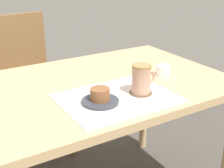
{
  "coord_description": "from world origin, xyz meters",
  "views": [
    {
      "loc": [
        -0.65,
        -1.18,
        1.26
      ],
      "look_at": [
        -0.03,
        -0.16,
        0.78
      ],
      "focal_mm": 50.0,
      "sensor_mm": 36.0,
      "label": 1
    }
  ],
  "objects_px": {
    "pastry": "(100,94)",
    "pastry_plate": "(100,101)",
    "dining_table": "(99,97)",
    "sugar_bowl": "(163,70)",
    "coffee_mug": "(142,79)",
    "wooden_chair": "(27,80)"
  },
  "relations": [
    {
      "from": "pastry",
      "to": "coffee_mug",
      "type": "height_order",
      "value": "coffee_mug"
    },
    {
      "from": "dining_table",
      "to": "pastry",
      "type": "bearing_deg",
      "value": -118.16
    },
    {
      "from": "coffee_mug",
      "to": "sugar_bowl",
      "type": "bearing_deg",
      "value": 30.02
    },
    {
      "from": "dining_table",
      "to": "sugar_bowl",
      "type": "bearing_deg",
      "value": -14.54
    },
    {
      "from": "wooden_chair",
      "to": "sugar_bowl",
      "type": "xyz_separation_m",
      "value": [
        0.44,
        -0.84,
        0.25
      ]
    },
    {
      "from": "wooden_chair",
      "to": "sugar_bowl",
      "type": "relative_size",
      "value": 13.25
    },
    {
      "from": "wooden_chair",
      "to": "pastry",
      "type": "relative_size",
      "value": 12.09
    },
    {
      "from": "pastry_plate",
      "to": "pastry",
      "type": "height_order",
      "value": "pastry"
    },
    {
      "from": "pastry_plate",
      "to": "pastry",
      "type": "distance_m",
      "value": 0.03
    },
    {
      "from": "pastry_plate",
      "to": "wooden_chair",
      "type": "bearing_deg",
      "value": 91.16
    },
    {
      "from": "wooden_chair",
      "to": "pastry_plate",
      "type": "height_order",
      "value": "wooden_chair"
    },
    {
      "from": "pastry",
      "to": "coffee_mug",
      "type": "bearing_deg",
      "value": -2.2
    },
    {
      "from": "sugar_bowl",
      "to": "pastry_plate",
      "type": "bearing_deg",
      "value": -163.59
    },
    {
      "from": "wooden_chair",
      "to": "pastry",
      "type": "xyz_separation_m",
      "value": [
        0.02,
        -0.97,
        0.26
      ]
    },
    {
      "from": "dining_table",
      "to": "wooden_chair",
      "type": "xyz_separation_m",
      "value": [
        -0.13,
        0.76,
        -0.14
      ]
    },
    {
      "from": "dining_table",
      "to": "pastry",
      "type": "relative_size",
      "value": 15.54
    },
    {
      "from": "pastry",
      "to": "sugar_bowl",
      "type": "xyz_separation_m",
      "value": [
        0.42,
        0.12,
        -0.02
      ]
    },
    {
      "from": "coffee_mug",
      "to": "sugar_bowl",
      "type": "height_order",
      "value": "coffee_mug"
    },
    {
      "from": "wooden_chair",
      "to": "coffee_mug",
      "type": "bearing_deg",
      "value": 98.11
    },
    {
      "from": "pastry",
      "to": "pastry_plate",
      "type": "bearing_deg",
      "value": 0.0
    },
    {
      "from": "pastry_plate",
      "to": "sugar_bowl",
      "type": "distance_m",
      "value": 0.44
    },
    {
      "from": "pastry_plate",
      "to": "sugar_bowl",
      "type": "xyz_separation_m",
      "value": [
        0.42,
        0.12,
        0.02
      ]
    }
  ]
}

